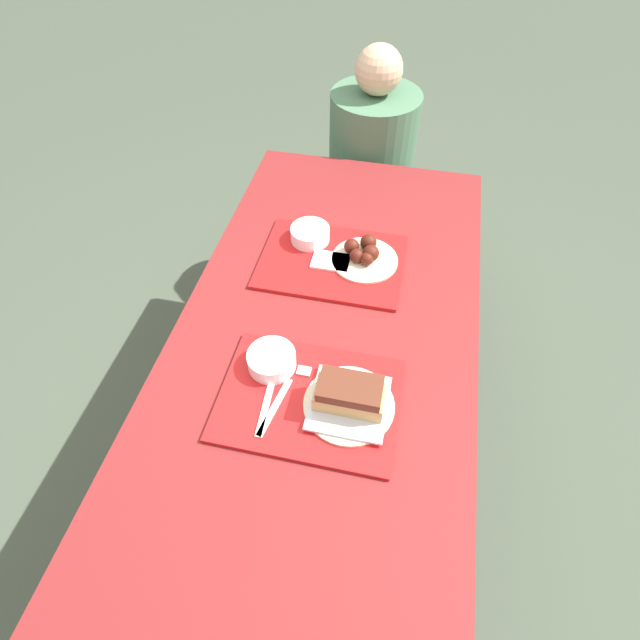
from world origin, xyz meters
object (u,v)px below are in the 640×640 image
tray_far (332,262)px  bowl_coleslaw_near (272,359)px  person_seated_across (372,143)px  brisket_sandwich_plate (349,398)px  bowl_coleslaw_far (310,233)px  wings_plate_far (364,254)px  tray_near (309,399)px

tray_far → bowl_coleslaw_near: (-0.07, -0.42, 0.03)m
bowl_coleslaw_near → person_seated_across: person_seated_across is taller
brisket_sandwich_plate → person_seated_across: (-0.13, 1.29, -0.09)m
bowl_coleslaw_far → person_seated_across: bearing=82.1°
person_seated_across → bowl_coleslaw_far: bearing=-97.9°
tray_far → bowl_coleslaw_far: bearing=137.3°
bowl_coleslaw_far → tray_far: bearing=-42.7°
bowl_coleslaw_near → wings_plate_far: bearing=69.5°
tray_far → brisket_sandwich_plate: brisket_sandwich_plate is taller
wings_plate_far → person_seated_across: 0.78m
bowl_coleslaw_near → person_seated_across: (0.09, 1.22, -0.08)m
brisket_sandwich_plate → wings_plate_far: (-0.05, 0.52, -0.01)m
tray_near → bowl_coleslaw_far: bearing=102.7°
bowl_coleslaw_far → tray_near: bearing=-77.3°
tray_near → wings_plate_far: bearing=84.2°
brisket_sandwich_plate → person_seated_across: 1.30m
tray_far → wings_plate_far: (0.10, 0.03, 0.03)m
tray_near → tray_far: (-0.04, 0.49, 0.00)m
bowl_coleslaw_near → bowl_coleslaw_far: bearing=91.7°
tray_near → bowl_coleslaw_far: 0.59m
bowl_coleslaw_far → person_seated_across: person_seated_across is taller
bowl_coleslaw_near → brisket_sandwich_plate: brisket_sandwich_plate is taller
bowl_coleslaw_far → person_seated_across: 0.73m
bowl_coleslaw_near → wings_plate_far: 0.48m
tray_near → bowl_coleslaw_near: 0.14m
tray_near → person_seated_across: person_seated_across is taller
tray_near → tray_far: bearing=94.9°
tray_far → person_seated_across: person_seated_across is taller
tray_near → person_seated_across: (-0.03, 1.29, -0.05)m
bowl_coleslaw_near → brisket_sandwich_plate: (0.21, -0.08, 0.01)m
bowl_coleslaw_near → tray_near: bearing=-33.6°
tray_near → person_seated_across: bearing=91.3°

